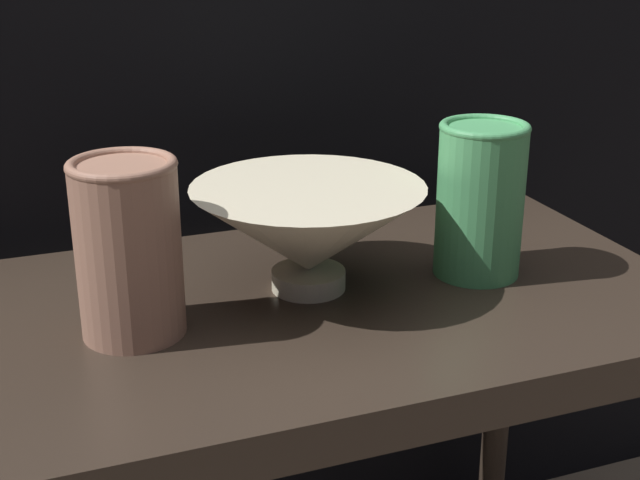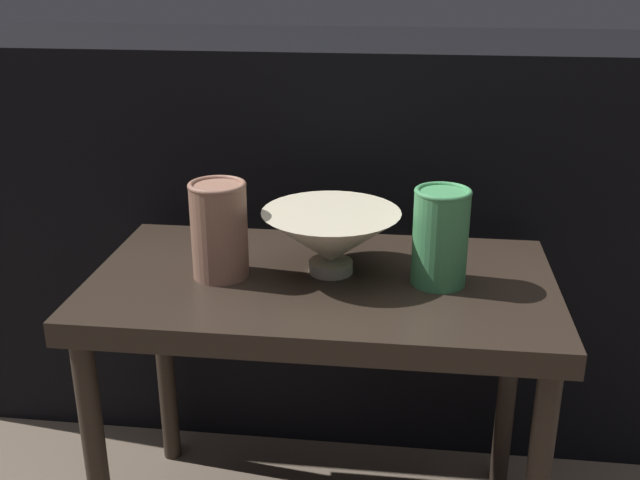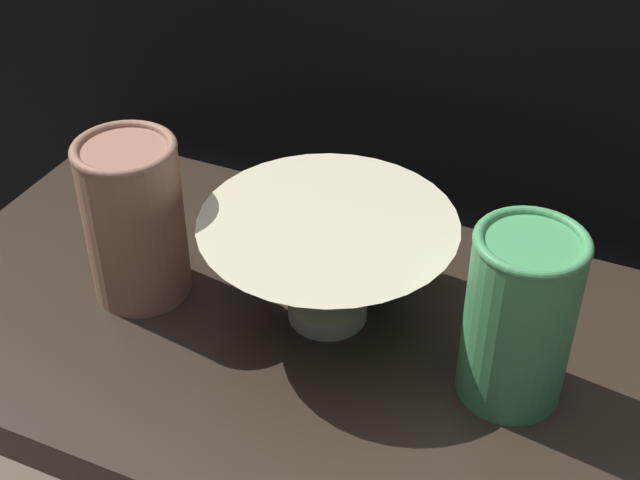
# 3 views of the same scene
# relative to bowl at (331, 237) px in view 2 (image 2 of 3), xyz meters

# --- Properties ---
(table) EXTENTS (0.75, 0.42, 0.51)m
(table) POSITION_rel_bowl_xyz_m (-0.01, -0.02, -0.12)
(table) COLOR #2D231C
(table) RESTS_ON ground_plane
(couch_backdrop) EXTENTS (1.73, 0.50, 0.84)m
(couch_backdrop) POSITION_rel_bowl_xyz_m (-0.01, 0.49, -0.16)
(couch_backdrop) COLOR black
(couch_backdrop) RESTS_ON ground_plane
(bowl) EXTENTS (0.23, 0.23, 0.11)m
(bowl) POSITION_rel_bowl_xyz_m (0.00, 0.00, 0.00)
(bowl) COLOR beige
(bowl) RESTS_ON table
(vase_textured_left) EXTENTS (0.09, 0.09, 0.16)m
(vase_textured_left) POSITION_rel_bowl_xyz_m (-0.18, -0.03, 0.02)
(vase_textured_left) COLOR #996B56
(vase_textured_left) RESTS_ON table
(vase_colorful_right) EXTENTS (0.09, 0.09, 0.16)m
(vase_colorful_right) POSITION_rel_bowl_xyz_m (0.17, -0.03, 0.02)
(vase_colorful_right) COLOR #47995B
(vase_colorful_right) RESTS_ON table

